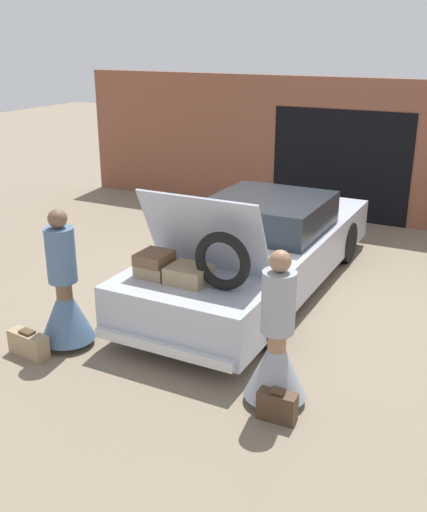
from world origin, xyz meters
The scene contains 7 objects.
ground_plane centered at (0.00, 0.00, 0.00)m, with size 40.00×40.00×0.00m, color #7F705B.
garage_wall_back centered at (0.00, 4.09, 1.39)m, with size 12.00×0.14×2.80m.
car centered at (0.00, 0.00, 0.60)m, with size 1.90×5.42×1.84m.
person_left centered at (-1.35, -2.71, 0.61)m, with size 0.65×0.65×1.71m.
person_right centered at (1.35, -2.69, 0.59)m, with size 0.64×0.64×1.65m.
suitcase_beside_left_person centered at (-1.57, -3.14, 0.15)m, with size 0.54×0.25×0.32m.
suitcase_beside_right_person centered at (1.48, -2.97, 0.15)m, with size 0.39×0.19×0.33m.
Camera 1 is at (3.21, -7.66, 3.53)m, focal length 42.00 mm.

